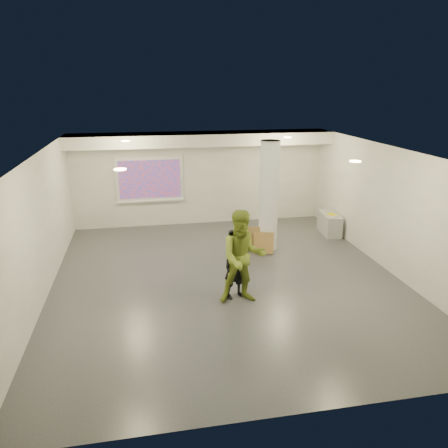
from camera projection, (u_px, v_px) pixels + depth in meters
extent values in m
cube|color=#36383E|center=(227.00, 280.00, 10.27)|extent=(8.00, 9.00, 0.01)
cube|color=white|center=(227.00, 152.00, 9.35)|extent=(8.00, 9.00, 0.01)
cube|color=beige|center=(200.00, 178.00, 14.02)|extent=(8.00, 0.01, 3.00)
cube|color=beige|center=(295.00, 320.00, 5.61)|extent=(8.00, 0.01, 3.00)
cube|color=beige|center=(40.00, 229.00, 9.10)|extent=(0.01, 9.00, 3.00)
cube|color=beige|center=(390.00, 210.00, 10.53)|extent=(0.01, 9.00, 3.00)
cube|color=silver|center=(202.00, 139.00, 13.10)|extent=(8.00, 1.10, 0.36)
cylinder|color=#FFCB97|center=(126.00, 141.00, 11.31)|extent=(0.22, 0.22, 0.02)
cylinder|color=#FFCB97|center=(288.00, 137.00, 12.09)|extent=(0.22, 0.22, 0.02)
cylinder|color=#FFCB97|center=(120.00, 169.00, 7.57)|extent=(0.22, 0.22, 0.02)
cylinder|color=#FFCB97|center=(355.00, 161.00, 8.35)|extent=(0.22, 0.22, 0.02)
cylinder|color=white|center=(269.00, 196.00, 11.77)|extent=(0.52, 0.52, 3.00)
cube|color=white|center=(150.00, 179.00, 13.68)|extent=(2.10, 0.06, 1.40)
cube|color=#0035BE|center=(150.00, 179.00, 13.64)|extent=(1.90, 0.01, 1.20)
cube|color=white|center=(151.00, 201.00, 13.84)|extent=(2.10, 0.08, 0.04)
cube|color=gray|center=(329.00, 224.00, 13.33)|extent=(0.57, 1.14, 0.64)
cube|color=silver|center=(332.00, 215.00, 13.04)|extent=(0.25, 0.30, 0.02)
cube|color=yellow|center=(332.00, 215.00, 13.09)|extent=(0.25, 0.32, 0.03)
cube|color=olive|center=(253.00, 239.00, 11.98)|extent=(0.64, 0.28, 0.67)
cube|color=olive|center=(264.00, 243.00, 11.80)|extent=(0.57, 0.36, 0.58)
imported|color=black|center=(235.00, 264.00, 9.23)|extent=(0.65, 0.55, 1.51)
imported|color=olive|center=(243.00, 257.00, 8.96)|extent=(1.00, 0.80, 2.00)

